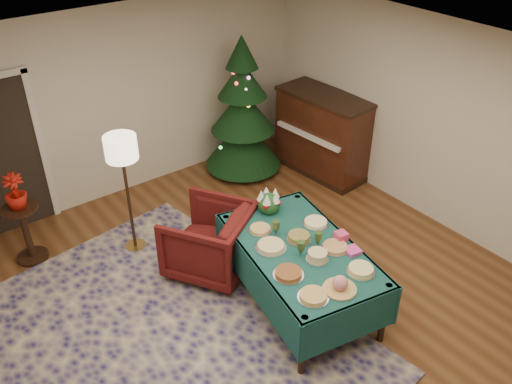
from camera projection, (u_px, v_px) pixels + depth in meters
room_shell at (275, 223)px, 5.12m from camera, size 7.00×7.00×7.00m
doorway at (1, 155)px, 6.78m from camera, size 1.08×0.04×2.16m
rug at (164, 344)px, 5.61m from camera, size 3.71×4.57×0.02m
buffet_table at (300, 259)px, 5.83m from camera, size 1.48×2.13×0.76m
platter_0 at (313, 296)px, 5.10m from camera, size 0.31×0.31×0.05m
platter_1 at (340, 285)px, 5.17m from camera, size 0.34×0.34×0.16m
platter_2 at (361, 270)px, 5.40m from camera, size 0.29×0.29×0.06m
platter_3 at (288, 273)px, 5.36m from camera, size 0.31×0.31×0.05m
platter_4 at (317, 256)px, 5.55m from camera, size 0.24×0.24×0.10m
platter_5 at (335, 247)px, 5.72m from camera, size 0.30×0.30×0.04m
platter_6 at (271, 246)px, 5.73m from camera, size 0.33×0.33×0.05m
platter_7 at (299, 237)px, 5.84m from camera, size 0.28×0.28×0.07m
platter_8 at (316, 222)px, 6.10m from camera, size 0.30×0.30×0.04m
platter_9 at (260, 229)px, 5.99m from camera, size 0.26×0.26×0.04m
goblet_0 at (276, 227)px, 5.89m from camera, size 0.08×0.08×0.18m
goblet_1 at (318, 239)px, 5.73m from camera, size 0.08×0.08×0.18m
goblet_2 at (301, 248)px, 5.59m from camera, size 0.08×0.08×0.18m
napkin_stack at (353, 251)px, 5.67m from camera, size 0.18×0.18×0.04m
gift_box at (341, 236)px, 5.83m from camera, size 0.14×0.14×0.10m
centerpiece at (269, 202)px, 6.25m from camera, size 0.27×0.28×0.31m
armchair at (209, 237)px, 6.38m from camera, size 1.22×1.21×0.94m
floor_lamp at (122, 155)px, 6.27m from camera, size 0.38×0.38×1.58m
side_table at (27, 234)px, 6.60m from camera, size 0.43×0.43×0.76m
potted_plant at (17, 199)px, 6.32m from camera, size 0.25×0.44×0.25m
christmas_tree at (243, 113)px, 8.14m from camera, size 1.56×1.56×2.16m
piano at (323, 135)px, 8.29m from camera, size 0.81×1.54×1.29m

